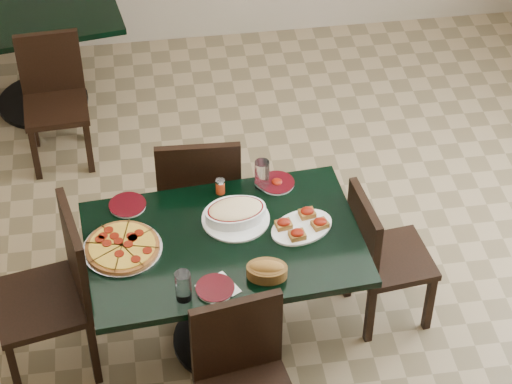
{
  "coord_description": "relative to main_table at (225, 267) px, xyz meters",
  "views": [
    {
      "loc": [
        -0.55,
        -3.68,
        4.16
      ],
      "look_at": [
        -0.01,
        0.0,
        0.84
      ],
      "focal_mm": 70.0,
      "sensor_mm": 36.0,
      "label": 1
    }
  ],
  "objects": [
    {
      "name": "floor",
      "position": [
        0.2,
        0.23,
        -0.57
      ],
      "size": [
        5.5,
        5.5,
        0.0
      ],
      "primitive_type": "plane",
      "color": "olive",
      "rests_on": "ground"
    },
    {
      "name": "main_table",
      "position": [
        0.0,
        0.0,
        0.0
      ],
      "size": [
        1.4,
        0.96,
        0.75
      ],
      "rotation": [
        0.0,
        0.0,
        0.07
      ],
      "color": "black",
      "rests_on": "floor"
    },
    {
      "name": "back_table",
      "position": [
        -1.0,
        2.3,
        -0.04
      ],
      "size": [
        1.25,
        0.98,
        0.75
      ],
      "rotation": [
        0.0,
        0.0,
        0.14
      ],
      "color": "black",
      "rests_on": "floor"
    },
    {
      "name": "chair_far",
      "position": [
        -0.07,
        0.61,
        -0.03
      ],
      "size": [
        0.47,
        0.47,
        0.95
      ],
      "rotation": [
        0.0,
        0.0,
        3.09
      ],
      "color": "black",
      "rests_on": "floor"
    },
    {
      "name": "chair_near",
      "position": [
        0.01,
        -0.65,
        -0.06
      ],
      "size": [
        0.49,
        0.49,
        0.91
      ],
      "rotation": [
        0.0,
        0.0,
        0.17
      ],
      "color": "black",
      "rests_on": "floor"
    },
    {
      "name": "chair_right",
      "position": [
        0.82,
        0.08,
        -0.1
      ],
      "size": [
        0.44,
        0.44,
        0.85
      ],
      "rotation": [
        0.0,
        0.0,
        1.69
      ],
      "color": "black",
      "rests_on": "floor"
    },
    {
      "name": "chair_left",
      "position": [
        -0.83,
        0.0,
        -0.02
      ],
      "size": [
        0.54,
        0.54,
        0.98
      ],
      "rotation": [
        0.0,
        0.0,
        -1.37
      ],
      "color": "black",
      "rests_on": "floor"
    },
    {
      "name": "back_chair_near",
      "position": [
        -0.86,
        1.75,
        -0.1
      ],
      "size": [
        0.42,
        0.42,
        0.84
      ],
      "rotation": [
        0.0,
        0.0,
        0.06
      ],
      "color": "black",
      "rests_on": "floor"
    },
    {
      "name": "pepperoni_pizza",
      "position": [
        -0.49,
        0.01,
        0.2
      ],
      "size": [
        0.39,
        0.39,
        0.04
      ],
      "rotation": [
        0.0,
        0.0,
        -0.24
      ],
      "color": "silver",
      "rests_on": "main_table"
    },
    {
      "name": "lasagna_casserole",
      "position": [
        0.08,
        0.14,
        0.23
      ],
      "size": [
        0.34,
        0.34,
        0.09
      ],
      "rotation": [
        0.0,
        0.0,
        0.11
      ],
      "color": "white",
      "rests_on": "main_table"
    },
    {
      "name": "bread_basket",
      "position": [
        0.17,
        -0.26,
        0.22
      ],
      "size": [
        0.22,
        0.17,
        0.09
      ],
      "rotation": [
        0.0,
        0.0,
        -0.19
      ],
      "color": "brown",
      "rests_on": "main_table"
    },
    {
      "name": "bruschetta_platter",
      "position": [
        0.39,
        0.03,
        0.21
      ],
      "size": [
        0.39,
        0.34,
        0.05
      ],
      "rotation": [
        0.0,
        0.0,
        0.41
      ],
      "color": "white",
      "rests_on": "main_table"
    },
    {
      "name": "side_plate_near",
      "position": [
        -0.08,
        -0.31,
        0.19
      ],
      "size": [
        0.18,
        0.18,
        0.02
      ],
      "rotation": [
        0.0,
        0.0,
        -0.14
      ],
      "color": "white",
      "rests_on": "main_table"
    },
    {
      "name": "side_plate_far_r",
      "position": [
        0.32,
        0.38,
        0.19
      ],
      "size": [
        0.18,
        0.18,
        0.03
      ],
      "rotation": [
        0.0,
        0.0,
        0.39
      ],
      "color": "white",
      "rests_on": "main_table"
    },
    {
      "name": "side_plate_far_l",
      "position": [
        -0.45,
        0.32,
        0.19
      ],
      "size": [
        0.19,
        0.19,
        0.02
      ],
      "rotation": [
        0.0,
        0.0,
        0.07
      ],
      "color": "white",
      "rests_on": "main_table"
    },
    {
      "name": "napkin_setting",
      "position": [
        -0.06,
        -0.31,
        0.18
      ],
      "size": [
        0.22,
        0.22,
        0.01
      ],
      "rotation": [
        0.0,
        0.0,
        0.48
      ],
      "color": "white",
      "rests_on": "main_table"
    },
    {
      "name": "water_glass_a",
      "position": [
        0.24,
        0.37,
        0.26
      ],
      "size": [
        0.08,
        0.08,
        0.16
      ],
      "primitive_type": "cylinder",
      "color": "silver",
      "rests_on": "main_table"
    },
    {
      "name": "water_glass_b",
      "position": [
        -0.23,
        -0.34,
        0.26
      ],
      "size": [
        0.07,
        0.07,
        0.16
      ],
      "primitive_type": "cylinder",
      "color": "silver",
      "rests_on": "main_table"
    },
    {
      "name": "pepper_shaker",
      "position": [
        0.03,
        0.35,
        0.23
      ],
      "size": [
        0.05,
        0.05,
        0.08
      ],
      "color": "#B12D12",
      "rests_on": "main_table"
    }
  ]
}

